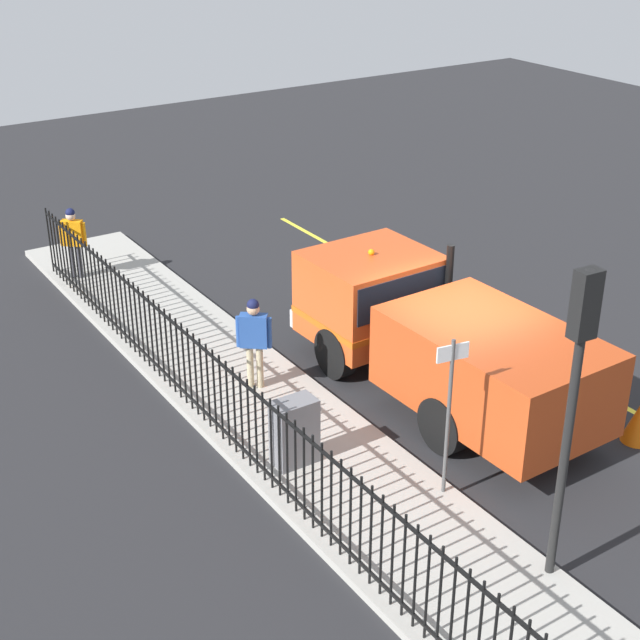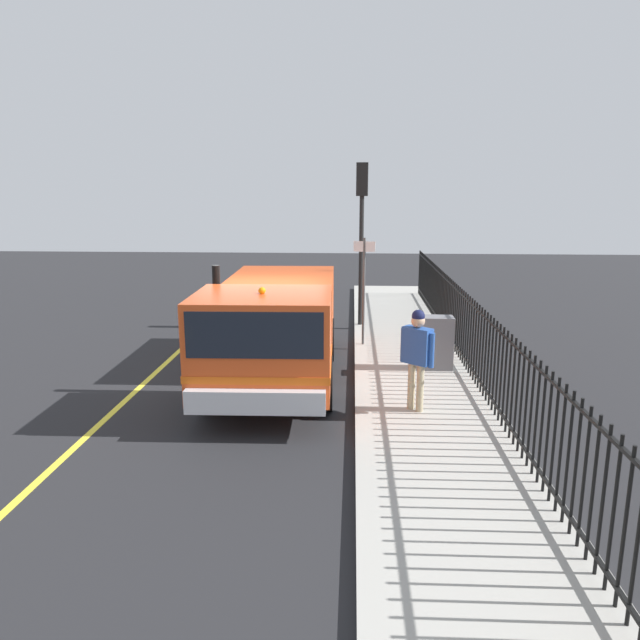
{
  "view_description": "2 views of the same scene",
  "coord_description": "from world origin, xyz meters",
  "px_view_note": "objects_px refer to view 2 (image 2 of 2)",
  "views": [
    {
      "loc": [
        9.82,
        10.72,
        8.47
      ],
      "look_at": [
        2.03,
        -1.27,
        1.56
      ],
      "focal_mm": 52.58,
      "sensor_mm": 36.0,
      "label": 1
    },
    {
      "loc": [
        1.79,
        -11.41,
        3.72
      ],
      "look_at": [
        1.24,
        -1.54,
        1.52
      ],
      "focal_mm": 32.83,
      "sensor_mm": 36.0,
      "label": 2
    }
  ],
  "objects_px": {
    "work_truck": "(274,322)",
    "traffic_cone": "(216,328)",
    "utility_cabinet": "(436,343)",
    "worker_standing": "(417,349)",
    "street_sign": "(364,279)",
    "traffic_light_near": "(362,212)"
  },
  "relations": [
    {
      "from": "worker_standing",
      "to": "utility_cabinet",
      "type": "height_order",
      "value": "worker_standing"
    },
    {
      "from": "work_truck",
      "to": "street_sign",
      "type": "bearing_deg",
      "value": -125.68
    },
    {
      "from": "work_truck",
      "to": "worker_standing",
      "type": "distance_m",
      "value": 3.06
    },
    {
      "from": "work_truck",
      "to": "traffic_cone",
      "type": "bearing_deg",
      "value": -60.17
    },
    {
      "from": "traffic_cone",
      "to": "street_sign",
      "type": "distance_m",
      "value": 3.93
    },
    {
      "from": "worker_standing",
      "to": "street_sign",
      "type": "height_order",
      "value": "street_sign"
    },
    {
      "from": "worker_standing",
      "to": "traffic_light_near",
      "type": "xyz_separation_m",
      "value": [
        -0.85,
        6.36,
        1.99
      ]
    },
    {
      "from": "utility_cabinet",
      "to": "street_sign",
      "type": "distance_m",
      "value": 2.57
    },
    {
      "from": "work_truck",
      "to": "utility_cabinet",
      "type": "distance_m",
      "value": 3.35
    },
    {
      "from": "work_truck",
      "to": "worker_standing",
      "type": "bearing_deg",
      "value": 146.0
    },
    {
      "from": "worker_standing",
      "to": "utility_cabinet",
      "type": "bearing_deg",
      "value": -66.48
    },
    {
      "from": "worker_standing",
      "to": "traffic_cone",
      "type": "relative_size",
      "value": 2.4
    },
    {
      "from": "worker_standing",
      "to": "traffic_light_near",
      "type": "distance_m",
      "value": 6.72
    },
    {
      "from": "street_sign",
      "to": "traffic_light_near",
      "type": "bearing_deg",
      "value": 91.21
    },
    {
      "from": "traffic_cone",
      "to": "street_sign",
      "type": "xyz_separation_m",
      "value": [
        3.66,
        -0.52,
        1.34
      ]
    },
    {
      "from": "work_truck",
      "to": "traffic_cone",
      "type": "xyz_separation_m",
      "value": [
        -1.89,
        3.11,
        -0.87
      ]
    },
    {
      "from": "worker_standing",
      "to": "traffic_light_near",
      "type": "height_order",
      "value": "traffic_light_near"
    },
    {
      "from": "utility_cabinet",
      "to": "traffic_cone",
      "type": "height_order",
      "value": "utility_cabinet"
    },
    {
      "from": "utility_cabinet",
      "to": "traffic_cone",
      "type": "xyz_separation_m",
      "value": [
        -5.11,
        2.37,
        -0.32
      ]
    },
    {
      "from": "worker_standing",
      "to": "traffic_light_near",
      "type": "relative_size",
      "value": 0.4
    },
    {
      "from": "worker_standing",
      "to": "street_sign",
      "type": "distance_m",
      "value": 4.35
    },
    {
      "from": "work_truck",
      "to": "street_sign",
      "type": "distance_m",
      "value": 3.18
    }
  ]
}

